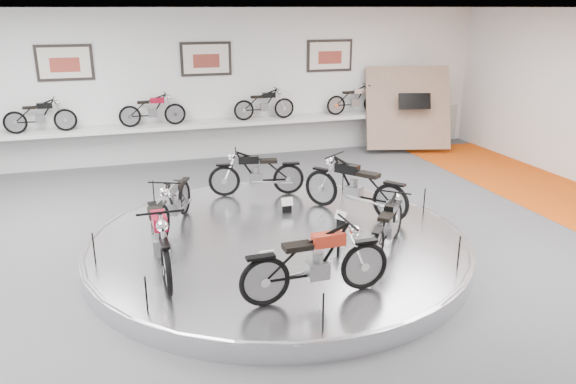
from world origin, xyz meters
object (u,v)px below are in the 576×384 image
object	(u,v)px
shelf	(211,124)
bike_e	(316,261)
display_platform	(278,245)
bike_c	(174,201)
bike_a	(355,186)
bike_f	(388,225)
bike_d	(159,237)
bike_b	(256,172)

from	to	relation	value
shelf	bike_e	size ratio (longest dim) A/B	6.17
display_platform	bike_c	bearing A→B (deg)	148.82
display_platform	bike_e	bearing A→B (deg)	-92.83
bike_a	bike_f	world-z (taller)	bike_a
shelf	bike_d	xyz separation A→B (m)	(-2.00, -7.13, -0.14)
shelf	bike_c	distance (m)	5.66
bike_c	bike_f	world-z (taller)	bike_c
bike_a	shelf	bearing A→B (deg)	-20.64
bike_d	bike_f	world-z (taller)	bike_d
bike_b	bike_e	bearing A→B (deg)	97.02
shelf	bike_a	xyz separation A→B (m)	(1.69, -5.73, -0.15)
bike_d	bike_e	bearing A→B (deg)	52.44
shelf	bike_f	size ratio (longest dim) A/B	7.26
display_platform	bike_f	distance (m)	1.94
display_platform	bike_c	size ratio (longest dim) A/B	3.89
bike_c	bike_a	bearing A→B (deg)	107.75
bike_a	bike_c	xyz separation A→B (m)	(-3.31, 0.31, -0.06)
bike_a	bike_f	xyz separation A→B (m)	(-0.19, -1.73, -0.10)
bike_e	bike_b	bearing A→B (deg)	84.45
display_platform	bike_f	xyz separation A→B (m)	(1.50, -1.07, 0.60)
shelf	bike_c	world-z (taller)	bike_c
bike_a	bike_b	size ratio (longest dim) A/B	1.12
shelf	bike_d	world-z (taller)	bike_d
display_platform	shelf	size ratio (longest dim) A/B	0.58
bike_b	bike_c	xyz separation A→B (m)	(-1.83, -1.30, -0.01)
bike_c	bike_e	distance (m)	3.46
shelf	bike_a	world-z (taller)	bike_a
display_platform	bike_a	size ratio (longest dim) A/B	3.45
display_platform	bike_b	distance (m)	2.37
shelf	bike_f	xyz separation A→B (m)	(1.50, -7.47, -0.25)
shelf	bike_d	bearing A→B (deg)	-105.70
bike_d	bike_c	bearing A→B (deg)	166.01
bike_a	bike_d	bearing A→B (deg)	73.63
shelf	bike_a	size ratio (longest dim) A/B	5.93
bike_a	bike_b	bearing A→B (deg)	5.60
bike_e	bike_f	size ratio (longest dim) A/B	1.18
display_platform	bike_a	xyz separation A→B (m)	(1.69, 0.67, 0.70)
bike_b	bike_d	xyz separation A→B (m)	(-2.22, -3.00, 0.07)
bike_b	bike_f	xyz separation A→B (m)	(1.29, -3.34, -0.04)
shelf	bike_a	distance (m)	5.98
bike_a	bike_c	bearing A→B (deg)	47.56
bike_d	bike_f	size ratio (longest dim) A/B	1.25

